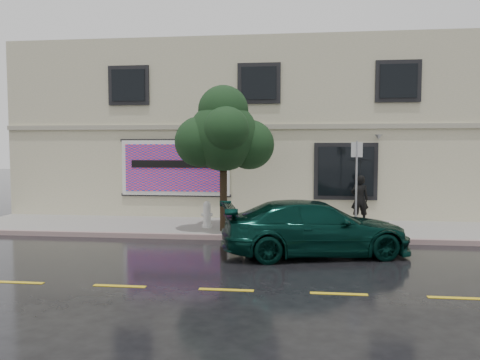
# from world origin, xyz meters

# --- Properties ---
(ground) EXTENTS (90.00, 90.00, 0.00)m
(ground) POSITION_xyz_m (0.00, 0.00, 0.00)
(ground) COLOR black
(ground) RESTS_ON ground
(sidewalk) EXTENTS (20.00, 3.50, 0.15)m
(sidewalk) POSITION_xyz_m (0.00, 3.25, 0.07)
(sidewalk) COLOR gray
(sidewalk) RESTS_ON ground
(curb) EXTENTS (20.00, 0.18, 0.16)m
(curb) POSITION_xyz_m (0.00, 1.50, 0.07)
(curb) COLOR gray
(curb) RESTS_ON ground
(road_marking) EXTENTS (19.00, 0.12, 0.01)m
(road_marking) POSITION_xyz_m (0.00, -3.50, 0.01)
(road_marking) COLOR gold
(road_marking) RESTS_ON ground
(building) EXTENTS (20.00, 8.12, 7.00)m
(building) POSITION_xyz_m (0.00, 9.00, 3.50)
(building) COLOR beige
(building) RESTS_ON ground
(billboard) EXTENTS (4.30, 0.16, 2.20)m
(billboard) POSITION_xyz_m (-3.20, 4.92, 2.05)
(billboard) COLOR white
(billboard) RESTS_ON ground
(car) EXTENTS (5.30, 3.25, 1.44)m
(car) POSITION_xyz_m (1.89, -0.21, 0.72)
(car) COLOR black
(car) RESTS_ON ground
(pedestrian) EXTENTS (0.65, 0.45, 1.70)m
(pedestrian) POSITION_xyz_m (3.63, 4.25, 1.00)
(pedestrian) COLOR black
(pedestrian) RESTS_ON sidewalk
(umbrella) EXTENTS (1.03, 1.03, 0.66)m
(umbrella) POSITION_xyz_m (3.63, 4.25, 2.18)
(umbrella) COLOR black
(umbrella) RESTS_ON pedestrian
(street_tree) EXTENTS (2.22, 2.22, 4.15)m
(street_tree) POSITION_xyz_m (-0.92, 2.20, 3.17)
(street_tree) COLOR #312515
(street_tree) RESTS_ON sidewalk
(fire_hydrant) EXTENTS (0.36, 0.34, 0.89)m
(fire_hydrant) POSITION_xyz_m (-1.57, 2.80, 0.58)
(fire_hydrant) COLOR silver
(fire_hydrant) RESTS_ON sidewalk
(sign_pole) EXTENTS (0.34, 0.14, 2.89)m
(sign_pole) POSITION_xyz_m (3.27, 2.43, 1.86)
(sign_pole) COLOR #9B9DA4
(sign_pole) RESTS_ON sidewalk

